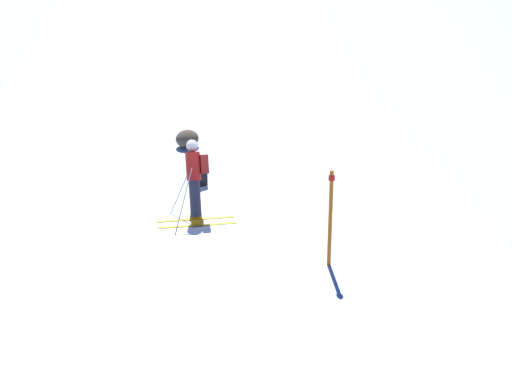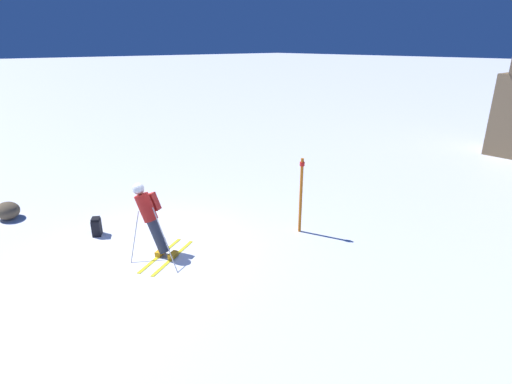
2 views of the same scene
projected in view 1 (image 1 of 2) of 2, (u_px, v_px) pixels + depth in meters
ground_plane at (205, 214)px, 20.28m from camera, size 300.00×300.00×0.00m
skier at (195, 175)px, 19.79m from camera, size 1.59×1.80×1.86m
spare_backpack at (200, 177)px, 21.98m from camera, size 0.37×0.34×0.50m
exposed_boulder_0 at (187, 139)px, 24.92m from camera, size 0.77×0.65×0.50m
trail_marker at (330, 214)px, 17.34m from camera, size 0.13×0.13×2.08m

